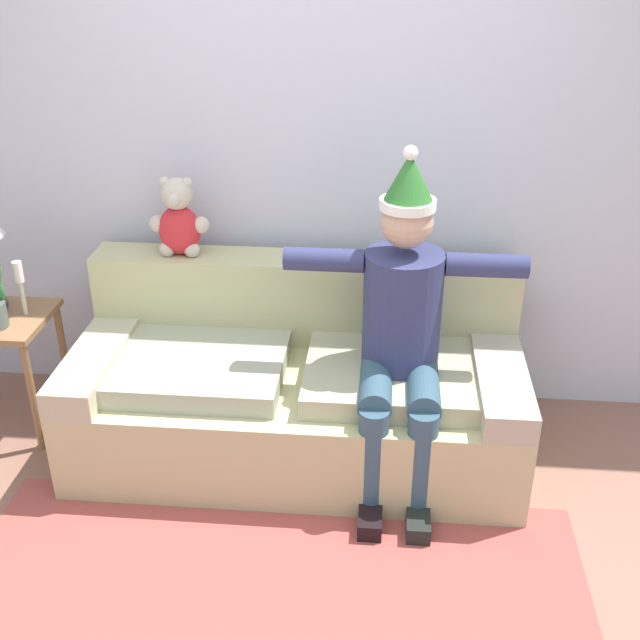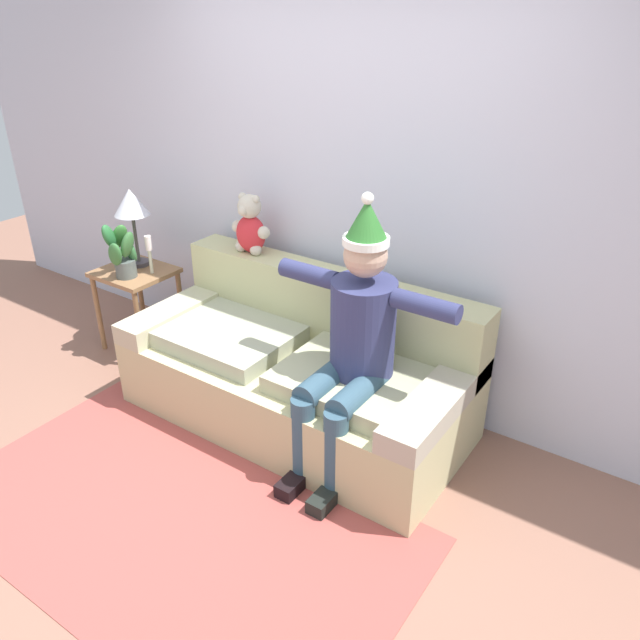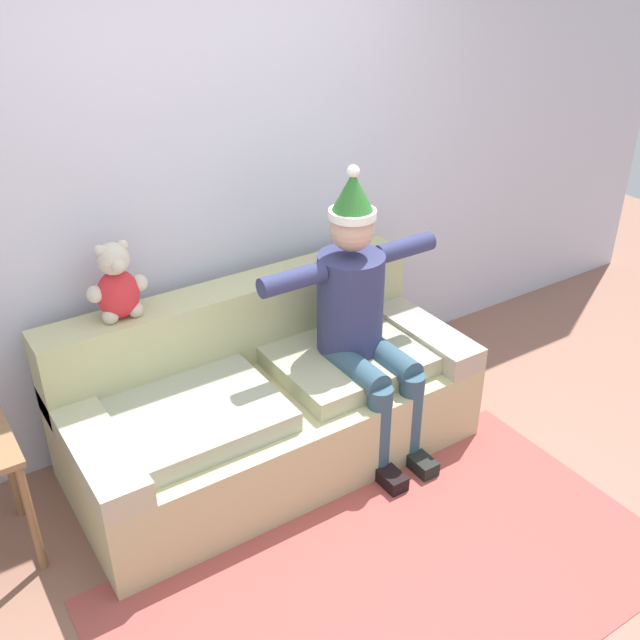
{
  "view_description": "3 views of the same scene",
  "coord_description": "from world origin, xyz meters",
  "px_view_note": "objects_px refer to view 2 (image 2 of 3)",
  "views": [
    {
      "loc": [
        0.39,
        -2.14,
        2.3
      ],
      "look_at": [
        0.11,
        0.91,
        0.72
      ],
      "focal_mm": 44.33,
      "sensor_mm": 36.0,
      "label": 1
    },
    {
      "loc": [
        1.9,
        -1.56,
        2.32
      ],
      "look_at": [
        0.2,
        0.92,
        0.75
      ],
      "focal_mm": 35.19,
      "sensor_mm": 36.0,
      "label": 2
    },
    {
      "loc": [
        -1.46,
        -1.72,
        2.53
      ],
      "look_at": [
        0.19,
        0.78,
        0.83
      ],
      "focal_mm": 41.1,
      "sensor_mm": 36.0,
      "label": 3
    }
  ],
  "objects_px": {
    "table_lamp": "(131,206)",
    "potted_plant": "(122,252)",
    "teddy_bear": "(250,226)",
    "person_seated": "(353,340)",
    "candle_tall": "(116,247)",
    "candle_short": "(149,249)",
    "side_table": "(136,285)",
    "couch": "(300,369)"
  },
  "relations": [
    {
      "from": "side_table",
      "to": "table_lamp",
      "type": "distance_m",
      "value": 0.55
    },
    {
      "from": "table_lamp",
      "to": "candle_tall",
      "type": "xyz_separation_m",
      "value": [
        -0.09,
        -0.11,
        -0.28
      ]
    },
    {
      "from": "couch",
      "to": "potted_plant",
      "type": "distance_m",
      "value": 1.49
    },
    {
      "from": "side_table",
      "to": "potted_plant",
      "type": "xyz_separation_m",
      "value": [
        0.03,
        -0.1,
        0.29
      ]
    },
    {
      "from": "person_seated",
      "to": "teddy_bear",
      "type": "bearing_deg",
      "value": 156.34
    },
    {
      "from": "candle_tall",
      "to": "potted_plant",
      "type": "bearing_deg",
      "value": -25.42
    },
    {
      "from": "person_seated",
      "to": "candle_short",
      "type": "relative_size",
      "value": 5.56
    },
    {
      "from": "candle_tall",
      "to": "candle_short",
      "type": "distance_m",
      "value": 0.28
    },
    {
      "from": "teddy_bear",
      "to": "side_table",
      "type": "bearing_deg",
      "value": -162.8
    },
    {
      "from": "potted_plant",
      "to": "candle_tall",
      "type": "bearing_deg",
      "value": 154.58
    },
    {
      "from": "person_seated",
      "to": "table_lamp",
      "type": "bearing_deg",
      "value": 171.64
    },
    {
      "from": "potted_plant",
      "to": "candle_short",
      "type": "bearing_deg",
      "value": 52.84
    },
    {
      "from": "couch",
      "to": "side_table",
      "type": "xyz_separation_m",
      "value": [
        -1.45,
        0.03,
        0.18
      ]
    },
    {
      "from": "couch",
      "to": "candle_tall",
      "type": "xyz_separation_m",
      "value": [
        -1.59,
        0.01,
        0.44
      ]
    },
    {
      "from": "person_seated",
      "to": "couch",
      "type": "bearing_deg",
      "value": 159.88
    },
    {
      "from": "table_lamp",
      "to": "potted_plant",
      "type": "bearing_deg",
      "value": -67.6
    },
    {
      "from": "teddy_bear",
      "to": "potted_plant",
      "type": "xyz_separation_m",
      "value": [
        -0.82,
        -0.37,
        -0.23
      ]
    },
    {
      "from": "person_seated",
      "to": "candle_tall",
      "type": "distance_m",
      "value": 2.06
    },
    {
      "from": "teddy_bear",
      "to": "candle_tall",
      "type": "height_order",
      "value": "teddy_bear"
    },
    {
      "from": "side_table",
      "to": "candle_short",
      "type": "bearing_deg",
      "value": 16.15
    },
    {
      "from": "candle_short",
      "to": "person_seated",
      "type": "bearing_deg",
      "value": -7.64
    },
    {
      "from": "person_seated",
      "to": "side_table",
      "type": "height_order",
      "value": "person_seated"
    },
    {
      "from": "table_lamp",
      "to": "potted_plant",
      "type": "distance_m",
      "value": 0.33
    },
    {
      "from": "side_table",
      "to": "teddy_bear",
      "type": "bearing_deg",
      "value": 17.2
    },
    {
      "from": "potted_plant",
      "to": "candle_tall",
      "type": "xyz_separation_m",
      "value": [
        -0.17,
        0.08,
        -0.03
      ]
    },
    {
      "from": "teddy_bear",
      "to": "person_seated",
      "type": "bearing_deg",
      "value": -23.66
    },
    {
      "from": "person_seated",
      "to": "table_lamp",
      "type": "xyz_separation_m",
      "value": [
        -1.96,
        0.29,
        0.28
      ]
    },
    {
      "from": "candle_short",
      "to": "table_lamp",
      "type": "bearing_deg",
      "value": 164.93
    },
    {
      "from": "table_lamp",
      "to": "candle_tall",
      "type": "relative_size",
      "value": 2.32
    },
    {
      "from": "table_lamp",
      "to": "candle_short",
      "type": "xyz_separation_m",
      "value": [
        0.19,
        -0.05,
        -0.26
      ]
    },
    {
      "from": "potted_plant",
      "to": "candle_tall",
      "type": "relative_size",
      "value": 1.63
    },
    {
      "from": "couch",
      "to": "person_seated",
      "type": "height_order",
      "value": "person_seated"
    },
    {
      "from": "side_table",
      "to": "table_lamp",
      "type": "xyz_separation_m",
      "value": [
        -0.05,
        0.09,
        0.54
      ]
    },
    {
      "from": "couch",
      "to": "potted_plant",
      "type": "bearing_deg",
      "value": -177.03
    },
    {
      "from": "side_table",
      "to": "potted_plant",
      "type": "relative_size",
      "value": 1.56
    },
    {
      "from": "candle_tall",
      "to": "candle_short",
      "type": "xyz_separation_m",
      "value": [
        0.28,
        0.06,
        0.02
      ]
    },
    {
      "from": "teddy_bear",
      "to": "potted_plant",
      "type": "height_order",
      "value": "teddy_bear"
    },
    {
      "from": "table_lamp",
      "to": "potted_plant",
      "type": "relative_size",
      "value": 1.42
    },
    {
      "from": "teddy_bear",
      "to": "side_table",
      "type": "xyz_separation_m",
      "value": [
        -0.86,
        -0.26,
        -0.52
      ]
    },
    {
      "from": "side_table",
      "to": "candle_tall",
      "type": "xyz_separation_m",
      "value": [
        -0.14,
        -0.02,
        0.26
      ]
    },
    {
      "from": "table_lamp",
      "to": "candle_short",
      "type": "bearing_deg",
      "value": -15.07
    },
    {
      "from": "couch",
      "to": "teddy_bear",
      "type": "height_order",
      "value": "teddy_bear"
    }
  ]
}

